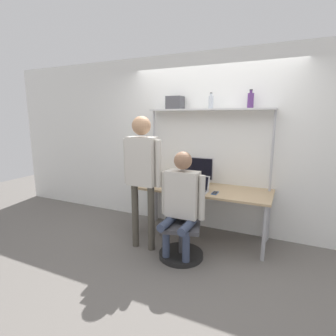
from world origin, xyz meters
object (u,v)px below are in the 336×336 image
(bottle_purple, at_px, (251,100))
(laptop, at_px, (198,187))
(office_chair, at_px, (182,235))
(monitor, at_px, (198,170))
(person_seated, at_px, (182,197))
(person_standing, at_px, (142,166))
(bottle_clear, at_px, (211,102))
(cell_phone, at_px, (215,193))
(storage_box, at_px, (175,103))

(bottle_purple, bearing_deg, laptop, -144.57)
(office_chair, distance_m, bottle_purple, 2.01)
(monitor, distance_m, person_seated, 0.87)
(laptop, bearing_deg, person_standing, -140.45)
(bottle_clear, bearing_deg, monitor, -155.98)
(cell_phone, bearing_deg, person_standing, -150.64)
(monitor, relative_size, person_standing, 0.26)
(person_seated, bearing_deg, person_standing, 178.76)
(office_chair, xyz_separation_m, storage_box, (-0.48, 0.87, 1.70))
(bottle_clear, bearing_deg, bottle_purple, 0.00)
(monitor, height_order, laptop, monitor)
(office_chair, height_order, storage_box, storage_box)
(bottle_purple, height_order, storage_box, bottle_purple)
(person_standing, bearing_deg, bottle_purple, 37.57)
(cell_phone, xyz_separation_m, bottle_clear, (-0.22, 0.43, 1.21))
(laptop, xyz_separation_m, bottle_purple, (0.58, 0.41, 1.17))
(person_seated, bearing_deg, storage_box, 118.21)
(office_chair, height_order, person_standing, person_standing)
(person_standing, distance_m, storage_box, 1.23)
(cell_phone, xyz_separation_m, person_seated, (-0.29, -0.49, 0.04))
(monitor, relative_size, laptop, 1.53)
(laptop, height_order, office_chair, laptop)
(bottle_clear, bearing_deg, person_standing, -124.73)
(monitor, relative_size, office_chair, 0.52)
(person_seated, xyz_separation_m, bottle_clear, (0.07, 0.91, 1.17))
(monitor, bearing_deg, person_standing, -119.58)
(person_seated, bearing_deg, bottle_clear, 85.63)
(cell_phone, bearing_deg, bottle_clear, 116.72)
(storage_box, bearing_deg, bottle_purple, 0.00)
(person_standing, distance_m, bottle_purple, 1.70)
(bottle_purple, bearing_deg, person_standing, -142.43)
(cell_phone, relative_size, bottle_clear, 0.67)
(monitor, height_order, storage_box, storage_box)
(bottle_purple, relative_size, storage_box, 1.03)
(monitor, bearing_deg, laptop, -71.13)
(laptop, height_order, bottle_clear, bottle_clear)
(laptop, bearing_deg, office_chair, -95.97)
(cell_phone, distance_m, bottle_clear, 1.31)
(monitor, relative_size, storage_box, 1.96)
(laptop, relative_size, cell_phone, 2.03)
(bottle_purple, bearing_deg, monitor, -174.49)
(monitor, distance_m, bottle_clear, 1.02)
(person_seated, distance_m, bottle_clear, 1.49)
(person_seated, xyz_separation_m, storage_box, (-0.49, 0.91, 1.18))
(laptop, distance_m, office_chair, 0.70)
(person_seated, height_order, storage_box, storage_box)
(office_chair, height_order, bottle_clear, bottle_clear)
(monitor, xyz_separation_m, person_seated, (0.08, -0.85, -0.17))
(person_standing, bearing_deg, storage_box, 85.86)
(monitor, height_order, person_standing, person_standing)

